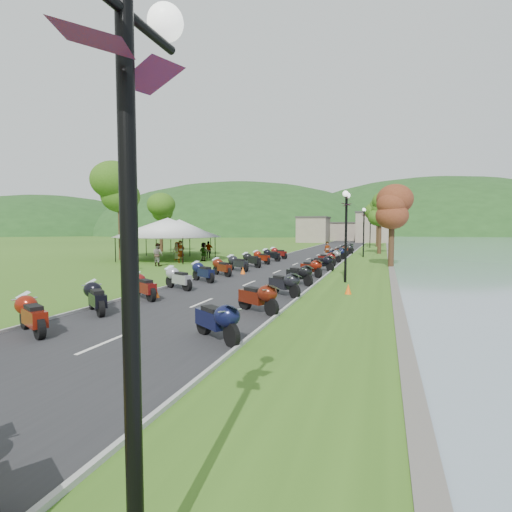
% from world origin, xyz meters
% --- Properties ---
extents(road, '(7.00, 120.00, 0.02)m').
position_xyz_m(road, '(0.00, 40.00, 0.01)').
color(road, '#29292B').
rests_on(road, ground).
extents(hills_backdrop, '(360.00, 120.00, 76.00)m').
position_xyz_m(hills_backdrop, '(0.00, 200.00, 0.00)').
color(hills_backdrop, '#285621').
rests_on(hills_backdrop, ground).
extents(far_building, '(18.00, 16.00, 5.00)m').
position_xyz_m(far_building, '(-2.00, 85.00, 2.50)').
color(far_building, gray).
rests_on(far_building, ground).
extents(moto_row_left, '(2.60, 43.07, 1.10)m').
position_xyz_m(moto_row_left, '(-2.71, 12.90, 0.55)').
color(moto_row_left, '#331411').
rests_on(moto_row_left, ground).
extents(moto_row_right, '(2.60, 43.28, 1.10)m').
position_xyz_m(moto_row_right, '(2.74, 25.68, 0.55)').
color(moto_row_right, '#331411').
rests_on(moto_row_right, ground).
extents(streetlamp_near, '(1.40, 1.40, 5.00)m').
position_xyz_m(streetlamp_near, '(5.14, -1.99, 2.50)').
color(streetlamp_near, black).
rests_on(streetlamp_near, ground).
extents(vendor_tent_main, '(6.71, 6.71, 4.00)m').
position_xyz_m(vendor_tent_main, '(-12.38, 28.59, 2.00)').
color(vendor_tent_main, silver).
rests_on(vendor_tent_main, ground).
extents(vendor_tent_side, '(5.32, 5.32, 4.00)m').
position_xyz_m(vendor_tent_side, '(-15.19, 35.96, 2.00)').
color(vendor_tent_side, silver).
rests_on(vendor_tent_side, ground).
extents(tree_park_left, '(3.89, 3.89, 10.81)m').
position_xyz_m(tree_park_left, '(-16.86, 27.59, 5.41)').
color(tree_park_left, '#40721A').
rests_on(tree_park_left, ground).
extents(tree_lakeside, '(2.69, 2.69, 7.46)m').
position_xyz_m(tree_lakeside, '(7.57, 28.22, 3.73)').
color(tree_lakeside, '#40721A').
rests_on(tree_lakeside, ground).
extents(pedestrian_a, '(0.79, 0.87, 1.95)m').
position_xyz_m(pedestrian_a, '(-9.85, 26.44, 0.00)').
color(pedestrian_a, slate).
rests_on(pedestrian_a, ground).
extents(pedestrian_b, '(1.00, 0.73, 1.84)m').
position_xyz_m(pedestrian_b, '(-10.16, 23.18, 0.00)').
color(pedestrian_b, slate).
rests_on(pedestrian_b, ground).
extents(pedestrian_c, '(0.83, 1.31, 1.89)m').
position_xyz_m(pedestrian_c, '(-10.29, 19.24, 0.00)').
color(pedestrian_c, slate).
rests_on(pedestrian_c, ground).
extents(traffic_cone_near, '(0.34, 0.34, 0.53)m').
position_xyz_m(traffic_cone_near, '(-2.45, 10.48, 0.27)').
color(traffic_cone_near, '#F2590C').
rests_on(traffic_cone_near, ground).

